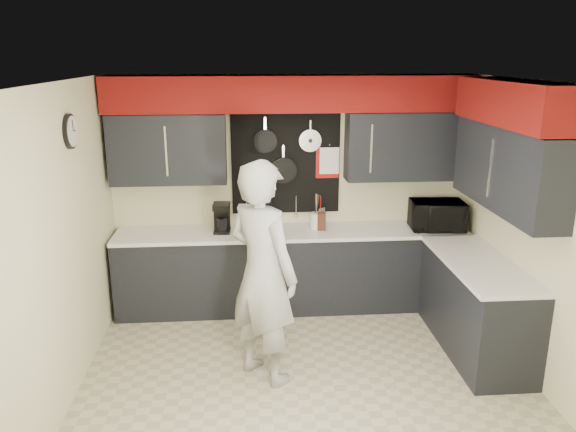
{
  "coord_description": "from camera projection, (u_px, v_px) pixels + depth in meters",
  "views": [
    {
      "loc": [
        -0.52,
        -4.48,
        2.82
      ],
      "look_at": [
        -0.12,
        0.5,
        1.36
      ],
      "focal_mm": 35.0,
      "sensor_mm": 36.0,
      "label": 1
    }
  ],
  "objects": [
    {
      "name": "base_cabinets",
      "position": [
        340.0,
        278.0,
        6.1
      ],
      "size": [
        3.95,
        2.2,
        0.92
      ],
      "color": "black",
      "rests_on": "ground"
    },
    {
      "name": "left_wall_assembly",
      "position": [
        66.0,
        241.0,
        4.6
      ],
      "size": [
        0.05,
        3.5,
        2.6
      ],
      "color": "beige",
      "rests_on": "ground"
    },
    {
      "name": "microwave",
      "position": [
        437.0,
        215.0,
        6.24
      ],
      "size": [
        0.61,
        0.44,
        0.32
      ],
      "primitive_type": "imported",
      "rotation": [
        0.0,
        0.0,
        -0.08
      ],
      "color": "black",
      "rests_on": "base_cabinets"
    },
    {
      "name": "right_wall_assembly",
      "position": [
        513.0,
        156.0,
        4.96
      ],
      "size": [
        0.36,
        3.5,
        2.6
      ],
      "color": "beige",
      "rests_on": "ground"
    },
    {
      "name": "knife_block",
      "position": [
        321.0,
        221.0,
        6.23
      ],
      "size": [
        0.1,
        0.1,
        0.2
      ],
      "primitive_type": "cube",
      "rotation": [
        0.0,
        0.0,
        -0.08
      ],
      "color": "#391E12",
      "rests_on": "base_cabinets"
    },
    {
      "name": "back_wall_assembly",
      "position": [
        292.0,
        130.0,
        6.08
      ],
      "size": [
        4.0,
        0.36,
        2.6
      ],
      "color": "beige",
      "rests_on": "ground"
    },
    {
      "name": "ground",
      "position": [
        306.0,
        374.0,
        5.11
      ],
      "size": [
        4.0,
        4.0,
        0.0
      ],
      "primitive_type": "plane",
      "color": "#BDB293",
      "rests_on": "ground"
    },
    {
      "name": "coffee_maker",
      "position": [
        222.0,
        217.0,
        6.15
      ],
      "size": [
        0.19,
        0.23,
        0.33
      ],
      "rotation": [
        0.0,
        0.0,
        -0.06
      ],
      "color": "black",
      "rests_on": "base_cabinets"
    },
    {
      "name": "utensil_crock",
      "position": [
        316.0,
        221.0,
        6.29
      ],
      "size": [
        0.14,
        0.14,
        0.18
      ],
      "primitive_type": "cylinder",
      "color": "white",
      "rests_on": "base_cabinets"
    },
    {
      "name": "person",
      "position": [
        263.0,
        273.0,
        4.83
      ],
      "size": [
        0.85,
        0.86,
        1.99
      ],
      "primitive_type": "imported",
      "rotation": [
        0.0,
        0.0,
        2.33
      ],
      "color": "#A8A8A5",
      "rests_on": "ground"
    }
  ]
}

